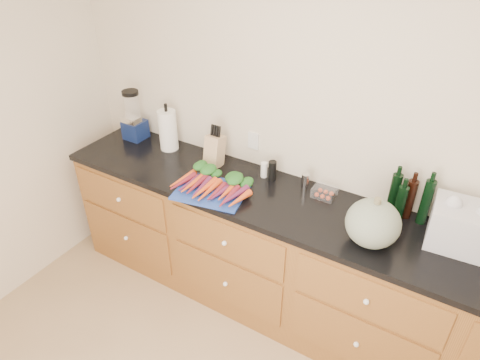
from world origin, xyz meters
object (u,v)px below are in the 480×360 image
Objects in this scene: tomato_box at (324,192)px; knife_block at (214,151)px; carrots at (214,184)px; cutting_board at (211,191)px; squash at (373,223)px; paper_towel at (168,130)px; blender_appliance at (134,118)px.

knife_block is at bearing -177.88° from tomato_box.
knife_block reaches higher than carrots.
carrots is at bearing -155.41° from tomato_box.
tomato_box is (0.64, 0.29, -0.01)m from carrots.
knife_block is at bearing 120.07° from cutting_board.
squash is (1.01, 0.05, 0.13)m from cutting_board.
squash is at bearing -9.51° from paper_towel.
cutting_board is 1.46× the size of paper_towel.
squash reaches higher than cutting_board.
cutting_board is at bearing -177.17° from squash.
cutting_board is at bearing -59.93° from knife_block.
blender_appliance reaches higher than tomato_box.
squash is 0.96× the size of paper_towel.
cutting_board is at bearing -152.62° from tomato_box.
paper_towel is at bearing 170.49° from squash.
tomato_box is (0.81, 0.03, -0.08)m from knife_block.
blender_appliance is at bearing 161.22° from cutting_board.
carrots is 1.69× the size of squash.
blender_appliance is 1.78× the size of knife_block.
paper_towel is 2.14× the size of tomato_box.
cutting_board is 1.02m from squash.
paper_towel is at bearing 154.84° from carrots.
paper_towel is (-0.60, 0.28, 0.11)m from carrots.
cutting_board is at bearing -90.00° from carrots.
blender_appliance is at bearing 163.36° from carrots.
paper_towel is at bearing 177.31° from knife_block.
paper_towel is 0.43m from knife_block.
squash is at bearing -36.77° from tomato_box.
blender_appliance is (-0.93, 0.32, 0.17)m from cutting_board.
squash is at bearing -7.83° from blender_appliance.
tomato_box is (0.64, 0.33, 0.03)m from cutting_board.
squash is 1.33× the size of knife_block.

